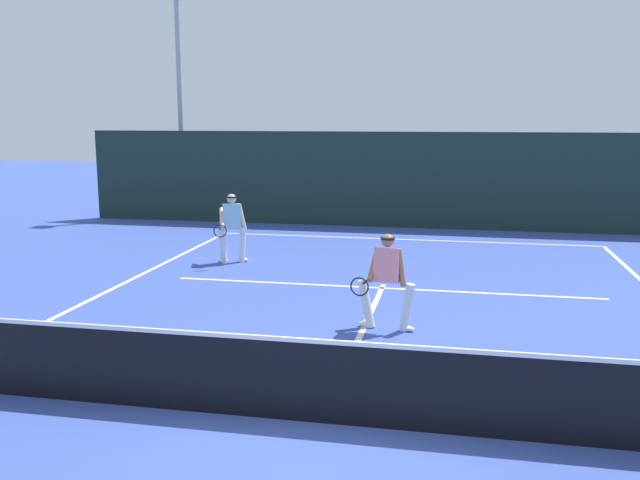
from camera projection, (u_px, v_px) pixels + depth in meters
The scene contains 10 objects.
ground_plane at pixel (320, 423), 7.51m from camera, with size 80.00×80.00×0.00m, color #3A50A5.
court_line_baseline_far at pixel (404, 239), 18.72m from camera, with size 10.35×0.10×0.01m, color white.
court_line_service at pixel (382, 288), 13.41m from camera, with size 8.44×0.10×0.01m, color white.
court_line_centre at pixel (361, 333), 10.60m from camera, with size 0.10×6.40×0.01m, color white.
tennis_net at pixel (320, 380), 7.42m from camera, with size 11.34×0.09×1.12m.
player_near at pixel (386, 278), 10.67m from camera, with size 0.97×0.86×1.54m.
player_far at pixel (232, 225), 15.64m from camera, with size 0.71×0.91×1.60m.
tennis_ball at pixel (391, 346), 9.92m from camera, with size 0.07×0.07×0.07m, color #D1E033.
back_fence_windscreen at pixel (411, 180), 20.49m from camera, with size 20.56×0.12×2.89m, color #1B2D28.
light_pole at pixel (179, 72), 22.58m from camera, with size 0.55×0.44×7.84m.
Camera 1 is at (1.39, -6.89, 3.32)m, focal length 38.27 mm.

